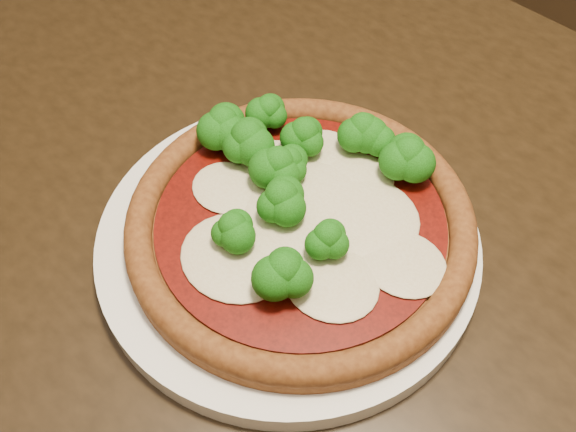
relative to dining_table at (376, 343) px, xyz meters
The scene contains 4 objects.
floor 0.68m from the dining_table, 150.75° to the left, with size 4.00×4.00×0.00m, color black.
dining_table is the anchor object (origin of this frame).
plate 0.14m from the dining_table, 161.19° to the right, with size 0.30×0.30×0.02m, color white.
pizza 0.16m from the dining_table, behind, with size 0.27×0.27×0.06m.
Camera 1 is at (0.29, -0.36, 1.17)m, focal length 40.00 mm.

